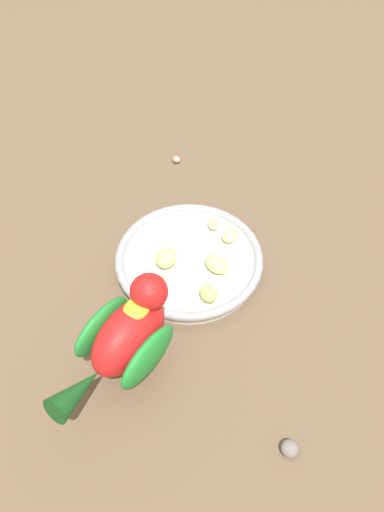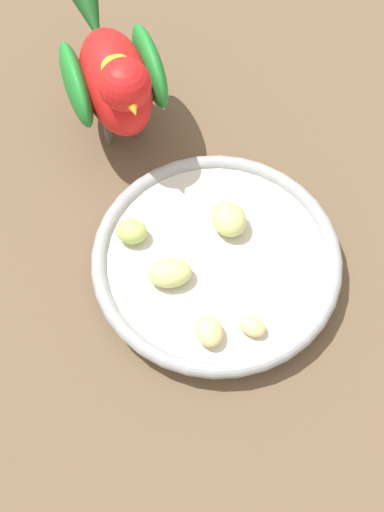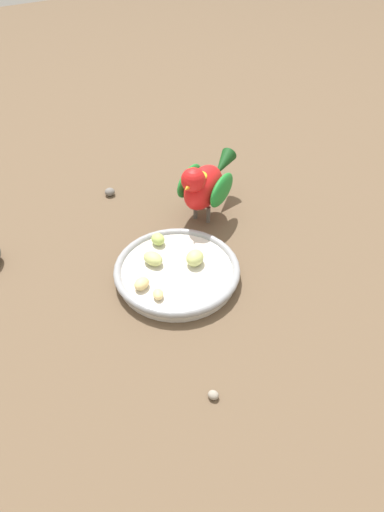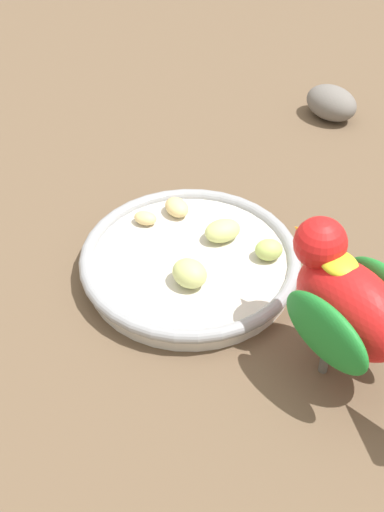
{
  "view_description": "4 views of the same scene",
  "coord_description": "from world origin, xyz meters",
  "px_view_note": "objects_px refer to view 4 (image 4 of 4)",
  "views": [
    {
      "loc": [
        0.43,
        -0.2,
        0.61
      ],
      "look_at": [
        -0.0,
        -0.02,
        0.05
      ],
      "focal_mm": 34.56,
      "sensor_mm": 36.0,
      "label": 1
    },
    {
      "loc": [
        -0.07,
        0.31,
        0.62
      ],
      "look_at": [
        0.0,
        0.0,
        0.05
      ],
      "focal_mm": 52.02,
      "sensor_mm": 36.0,
      "label": 2
    },
    {
      "loc": [
        -0.58,
        0.28,
        0.62
      ],
      "look_at": [
        -0.04,
        -0.03,
        0.06
      ],
      "focal_mm": 33.44,
      "sensor_mm": 36.0,
      "label": 3
    },
    {
      "loc": [
        -0.06,
        -0.61,
        0.56
      ],
      "look_at": [
        -0.02,
        -0.04,
        0.05
      ],
      "focal_mm": 54.1,
      "sensor_mm": 36.0,
      "label": 4
    }
  ],
  "objects_px": {
    "apple_piece_0": "(269,250)",
    "rock_large": "(331,103)",
    "apple_piece_2": "(222,231)",
    "parrot": "(354,306)",
    "apple_piece_1": "(190,273)",
    "apple_piece_3": "(145,218)",
    "feeding_bowl": "(190,263)",
    "apple_piece_4": "(177,207)"
  },
  "relations": [
    {
      "from": "apple_piece_0",
      "to": "rock_large",
      "type": "relative_size",
      "value": 0.4
    },
    {
      "from": "apple_piece_2",
      "to": "parrot",
      "type": "distance_m",
      "value": 0.2
    },
    {
      "from": "apple_piece_1",
      "to": "apple_piece_3",
      "type": "xyz_separation_m",
      "value": [
        -0.04,
        0.1,
        -0.01
      ]
    },
    {
      "from": "apple_piece_0",
      "to": "rock_large",
      "type": "distance_m",
      "value": 0.33
    },
    {
      "from": "apple_piece_0",
      "to": "parrot",
      "type": "relative_size",
      "value": 0.15
    },
    {
      "from": "feeding_bowl",
      "to": "parrot",
      "type": "height_order",
      "value": "parrot"
    },
    {
      "from": "apple_piece_4",
      "to": "parrot",
      "type": "height_order",
      "value": "parrot"
    },
    {
      "from": "apple_piece_3",
      "to": "rock_large",
      "type": "xyz_separation_m",
      "value": [
        0.25,
        0.24,
        -0.01
      ]
    },
    {
      "from": "rock_large",
      "to": "feeding_bowl",
      "type": "bearing_deg",
      "value": -125.27
    },
    {
      "from": "apple_piece_4",
      "to": "apple_piece_0",
      "type": "bearing_deg",
      "value": -40.87
    },
    {
      "from": "parrot",
      "to": "feeding_bowl",
      "type": "bearing_deg",
      "value": 11.77
    },
    {
      "from": "apple_piece_0",
      "to": "rock_large",
      "type": "xyz_separation_m",
      "value": [
        0.13,
        0.3,
        -0.01
      ]
    },
    {
      "from": "apple_piece_1",
      "to": "apple_piece_2",
      "type": "relative_size",
      "value": 0.94
    },
    {
      "from": "apple_piece_1",
      "to": "apple_piece_3",
      "type": "bearing_deg",
      "value": 113.35
    },
    {
      "from": "apple_piece_1",
      "to": "apple_piece_3",
      "type": "relative_size",
      "value": 1.47
    },
    {
      "from": "apple_piece_0",
      "to": "parrot",
      "type": "xyz_separation_m",
      "value": [
        0.05,
        -0.14,
        0.05
      ]
    },
    {
      "from": "feeding_bowl",
      "to": "apple_piece_0",
      "type": "relative_size",
      "value": 7.98
    },
    {
      "from": "apple_piece_0",
      "to": "apple_piece_1",
      "type": "bearing_deg",
      "value": -158.79
    },
    {
      "from": "feeding_bowl",
      "to": "rock_large",
      "type": "height_order",
      "value": "rock_large"
    },
    {
      "from": "apple_piece_1",
      "to": "apple_piece_4",
      "type": "distance_m",
      "value": 0.11
    },
    {
      "from": "rock_large",
      "to": "apple_piece_0",
      "type": "bearing_deg",
      "value": -113.1
    },
    {
      "from": "apple_piece_0",
      "to": "apple_piece_3",
      "type": "distance_m",
      "value": 0.14
    },
    {
      "from": "parrot",
      "to": "apple_piece_2",
      "type": "bearing_deg",
      "value": -2.24
    },
    {
      "from": "parrot",
      "to": "rock_large",
      "type": "distance_m",
      "value": 0.45
    },
    {
      "from": "apple_piece_4",
      "to": "rock_large",
      "type": "relative_size",
      "value": 0.43
    },
    {
      "from": "feeding_bowl",
      "to": "apple_piece_2",
      "type": "xyz_separation_m",
      "value": [
        0.04,
        0.03,
        0.02
      ]
    },
    {
      "from": "feeding_bowl",
      "to": "apple_piece_3",
      "type": "bearing_deg",
      "value": 126.23
    },
    {
      "from": "rock_large",
      "to": "parrot",
      "type": "bearing_deg",
      "value": -99.96
    },
    {
      "from": "apple_piece_3",
      "to": "apple_piece_4",
      "type": "bearing_deg",
      "value": 21.78
    },
    {
      "from": "parrot",
      "to": "rock_large",
      "type": "bearing_deg",
      "value": -42.07
    },
    {
      "from": "apple_piece_3",
      "to": "apple_piece_0",
      "type": "bearing_deg",
      "value": -27.16
    },
    {
      "from": "feeding_bowl",
      "to": "apple_piece_1",
      "type": "height_order",
      "value": "apple_piece_1"
    },
    {
      "from": "feeding_bowl",
      "to": "apple_piece_4",
      "type": "height_order",
      "value": "apple_piece_4"
    },
    {
      "from": "apple_piece_4",
      "to": "rock_large",
      "type": "height_order",
      "value": "rock_large"
    },
    {
      "from": "parrot",
      "to": "apple_piece_4",
      "type": "bearing_deg",
      "value": 1.64
    },
    {
      "from": "apple_piece_4",
      "to": "rock_large",
      "type": "distance_m",
      "value": 0.31
    },
    {
      "from": "apple_piece_0",
      "to": "apple_piece_1",
      "type": "xyz_separation_m",
      "value": [
        -0.08,
        -0.03,
        0.0
      ]
    },
    {
      "from": "apple_piece_1",
      "to": "rock_large",
      "type": "height_order",
      "value": "apple_piece_1"
    },
    {
      "from": "apple_piece_1",
      "to": "parrot",
      "type": "relative_size",
      "value": 0.2
    },
    {
      "from": "apple_piece_0",
      "to": "apple_piece_2",
      "type": "bearing_deg",
      "value": 143.46
    },
    {
      "from": "rock_large",
      "to": "apple_piece_1",
      "type": "bearing_deg",
      "value": -122.55
    },
    {
      "from": "apple_piece_0",
      "to": "apple_piece_1",
      "type": "height_order",
      "value": "apple_piece_1"
    }
  ]
}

